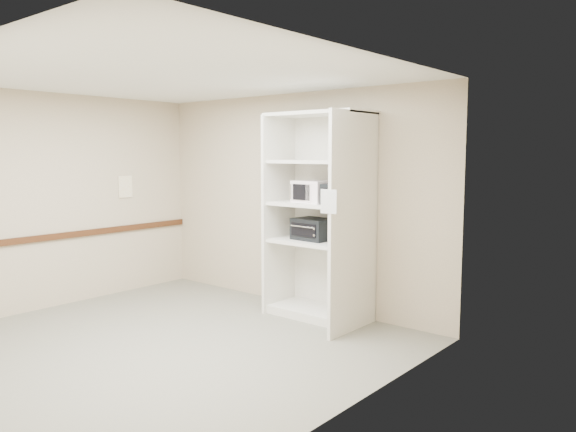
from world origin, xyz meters
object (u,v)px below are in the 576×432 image
Objects in this scene: toaster_oven_upper at (342,195)px; toaster_oven_lower at (314,229)px; shelving_unit at (322,223)px; microwave at (313,192)px.

toaster_oven_lower is at bearing 170.05° from toaster_oven_upper.
shelving_unit is 0.17m from toaster_oven_lower.
shelving_unit reaches higher than toaster_oven_lower.
shelving_unit is at bearing -9.37° from toaster_oven_lower.
microwave is 0.93× the size of toaster_oven_lower.
toaster_oven_lower is (-0.47, 0.08, -0.44)m from toaster_oven_upper.
shelving_unit is 5.92× the size of toaster_oven_upper.
microwave is 1.05× the size of toaster_oven_upper.
toaster_oven_upper is 0.65m from toaster_oven_lower.
toaster_oven_lower is at bearing 116.34° from microwave.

